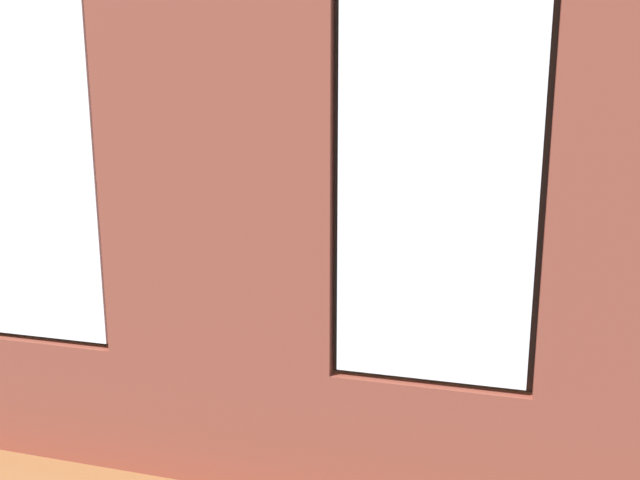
{
  "coord_description": "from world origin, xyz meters",
  "views": [
    {
      "loc": [
        -1.32,
        5.28,
        1.95
      ],
      "look_at": [
        0.03,
        0.4,
        0.91
      ],
      "focal_mm": 35.0,
      "sensor_mm": 36.0,
      "label": 1
    }
  ],
  "objects_px": {
    "potted_plant_corner_near_left": "(610,224)",
    "potted_plant_between_couches": "(492,369)",
    "candle_jar": "(374,272)",
    "coffee_table": "(332,283)",
    "table_plant_small": "(286,267)",
    "remote_silver": "(339,281)",
    "potted_plant_near_tv": "(26,288)",
    "cup_ceramic": "(332,273)",
    "media_console": "(47,288)",
    "remote_black": "(318,273)",
    "couch_left": "(628,321)",
    "papasan_chair": "(347,248)",
    "tv_flatscreen": "(42,223)",
    "couch_by_window": "(253,373)",
    "potted_plant_mid_room_small": "(469,276)",
    "potted_plant_by_left_couch": "(558,271)"
  },
  "relations": [
    {
      "from": "papasan_chair",
      "to": "potted_plant_corner_near_left",
      "type": "relative_size",
      "value": 0.89
    },
    {
      "from": "potted_plant_between_couches",
      "to": "table_plant_small",
      "type": "bearing_deg",
      "value": -45.55
    },
    {
      "from": "cup_ceramic",
      "to": "table_plant_small",
      "type": "height_order",
      "value": "table_plant_small"
    },
    {
      "from": "cup_ceramic",
      "to": "potted_plant_mid_room_small",
      "type": "bearing_deg",
      "value": -164.44
    },
    {
      "from": "couch_left",
      "to": "potted_plant_near_tv",
      "type": "relative_size",
      "value": 2.12
    },
    {
      "from": "couch_by_window",
      "to": "media_console",
      "type": "relative_size",
      "value": 2.22
    },
    {
      "from": "potted_plant_corner_near_left",
      "to": "media_console",
      "type": "bearing_deg",
      "value": 22.85
    },
    {
      "from": "cup_ceramic",
      "to": "couch_left",
      "type": "bearing_deg",
      "value": 171.17
    },
    {
      "from": "remote_black",
      "to": "media_console",
      "type": "height_order",
      "value": "media_console"
    },
    {
      "from": "remote_silver",
      "to": "tv_flatscreen",
      "type": "relative_size",
      "value": 0.17
    },
    {
      "from": "coffee_table",
      "to": "table_plant_small",
      "type": "xyz_separation_m",
      "value": [
        0.41,
        0.13,
        0.16
      ]
    },
    {
      "from": "remote_silver",
      "to": "media_console",
      "type": "xyz_separation_m",
      "value": [
        2.77,
        0.55,
        -0.12
      ]
    },
    {
      "from": "tv_flatscreen",
      "to": "potted_plant_near_tv",
      "type": "height_order",
      "value": "tv_flatscreen"
    },
    {
      "from": "cup_ceramic",
      "to": "potted_plant_corner_near_left",
      "type": "relative_size",
      "value": 0.08
    },
    {
      "from": "remote_black",
      "to": "potted_plant_near_tv",
      "type": "relative_size",
      "value": 0.19
    },
    {
      "from": "cup_ceramic",
      "to": "remote_black",
      "type": "distance_m",
      "value": 0.21
    },
    {
      "from": "coffee_table",
      "to": "couch_by_window",
      "type": "bearing_deg",
      "value": 90.62
    },
    {
      "from": "papasan_chair",
      "to": "potted_plant_corner_near_left",
      "type": "bearing_deg",
      "value": -171.1
    },
    {
      "from": "media_console",
      "to": "coffee_table",
      "type": "bearing_deg",
      "value": -165.66
    },
    {
      "from": "couch_by_window",
      "to": "potted_plant_mid_room_small",
      "type": "bearing_deg",
      "value": -116.62
    },
    {
      "from": "candle_jar",
      "to": "tv_flatscreen",
      "type": "xyz_separation_m",
      "value": [
        3.04,
        0.83,
        0.47
      ]
    },
    {
      "from": "cup_ceramic",
      "to": "papasan_chair",
      "type": "distance_m",
      "value": 1.14
    },
    {
      "from": "remote_silver",
      "to": "potted_plant_corner_near_left",
      "type": "xyz_separation_m",
      "value": [
        -2.57,
        -1.69,
        0.37
      ]
    },
    {
      "from": "candle_jar",
      "to": "potted_plant_between_couches",
      "type": "bearing_deg",
      "value": 116.54
    },
    {
      "from": "coffee_table",
      "to": "potted_plant_between_couches",
      "type": "height_order",
      "value": "potted_plant_between_couches"
    },
    {
      "from": "remote_silver",
      "to": "potted_plant_near_tv",
      "type": "height_order",
      "value": "potted_plant_near_tv"
    },
    {
      "from": "potted_plant_by_left_couch",
      "to": "coffee_table",
      "type": "bearing_deg",
      "value": 24.35
    },
    {
      "from": "remote_black",
      "to": "potted_plant_mid_room_small",
      "type": "height_order",
      "value": "potted_plant_mid_room_small"
    },
    {
      "from": "potted_plant_mid_room_small",
      "to": "remote_silver",
      "type": "bearing_deg",
      "value": 22.56
    },
    {
      "from": "remote_silver",
      "to": "potted_plant_by_left_couch",
      "type": "distance_m",
      "value": 2.29
    },
    {
      "from": "potted_plant_corner_near_left",
      "to": "potted_plant_between_couches",
      "type": "xyz_separation_m",
      "value": [
        1.19,
        3.62,
        -0.29
      ]
    },
    {
      "from": "couch_by_window",
      "to": "papasan_chair",
      "type": "relative_size",
      "value": 1.74
    },
    {
      "from": "coffee_table",
      "to": "media_console",
      "type": "xyz_separation_m",
      "value": [
        2.66,
        0.68,
        -0.07
      ]
    },
    {
      "from": "potted_plant_between_couches",
      "to": "candle_jar",
      "type": "bearing_deg",
      "value": -63.46
    },
    {
      "from": "cup_ceramic",
      "to": "media_console",
      "type": "bearing_deg",
      "value": 14.34
    },
    {
      "from": "tv_flatscreen",
      "to": "potted_plant_corner_near_left",
      "type": "height_order",
      "value": "potted_plant_corner_near_left"
    },
    {
      "from": "remote_silver",
      "to": "tv_flatscreen",
      "type": "height_order",
      "value": "tv_flatscreen"
    },
    {
      "from": "potted_plant_corner_near_left",
      "to": "couch_left",
      "type": "bearing_deg",
      "value": 85.66
    },
    {
      "from": "couch_left",
      "to": "potted_plant_by_left_couch",
      "type": "bearing_deg",
      "value": -166.65
    },
    {
      "from": "couch_by_window",
      "to": "cup_ceramic",
      "type": "relative_size",
      "value": 19.37
    },
    {
      "from": "couch_left",
      "to": "remote_black",
      "type": "distance_m",
      "value": 2.74
    },
    {
      "from": "couch_left",
      "to": "candle_jar",
      "type": "xyz_separation_m",
      "value": [
        2.14,
        -0.54,
        0.12
      ]
    },
    {
      "from": "table_plant_small",
      "to": "potted_plant_by_left_couch",
      "type": "bearing_deg",
      "value": -156.73
    },
    {
      "from": "couch_by_window",
      "to": "potted_plant_by_left_couch",
      "type": "relative_size",
      "value": 3.61
    },
    {
      "from": "potted_plant_between_couches",
      "to": "potted_plant_corner_near_left",
      "type": "bearing_deg",
      "value": -108.17
    },
    {
      "from": "papasan_chair",
      "to": "potted_plant_mid_room_small",
      "type": "distance_m",
      "value": 1.58
    },
    {
      "from": "remote_black",
      "to": "coffee_table",
      "type": "bearing_deg",
      "value": -12.42
    },
    {
      "from": "cup_ceramic",
      "to": "remote_black",
      "type": "bearing_deg",
      "value": -32.11
    },
    {
      "from": "media_console",
      "to": "potted_plant_by_left_couch",
      "type": "relative_size",
      "value": 1.62
    },
    {
      "from": "potted_plant_by_left_couch",
      "to": "tv_flatscreen",
      "type": "bearing_deg",
      "value": 18.9
    }
  ]
}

